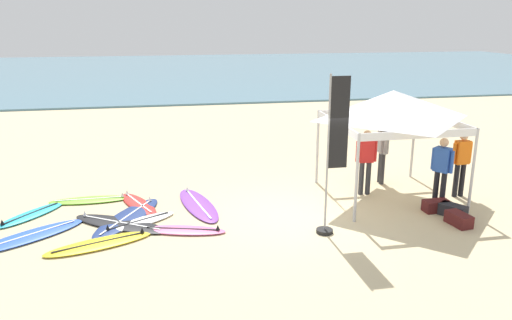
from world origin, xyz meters
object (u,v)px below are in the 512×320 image
Objects in this scene: surfboard_black at (121,224)px; person_orange at (461,159)px; surfboard_purple at (198,205)px; surfboard_lime at (90,200)px; banner_flag at (333,162)px; surfboard_cyan at (31,215)px; canopy_tent at (392,105)px; surfboard_pink at (183,230)px; surfboard_blue at (29,236)px; surfboard_yellow at (100,243)px; person_blue at (442,167)px; surfboard_navy at (128,217)px; surfboard_white at (138,222)px; surfboard_red at (138,204)px; person_grey at (383,149)px; gear_bag_by_pole at (459,219)px; person_red at (366,158)px; gear_bag_near_tent at (453,210)px; gear_bag_on_sand at (436,206)px.

surfboard_black is 8.52m from person_orange.
surfboard_lime is at bearing 162.40° from surfboard_purple.
surfboard_cyan is at bearing 161.63° from banner_flag.
surfboard_pink is at bearing -166.53° from canopy_tent.
surfboard_blue is 1.64m from surfboard_yellow.
person_blue is 0.50× the size of banner_flag.
surfboard_navy is at bearing 179.74° from person_orange.
surfboard_red is at bearing 91.98° from surfboard_white.
surfboard_navy is (0.48, 1.32, -0.00)m from surfboard_yellow.
canopy_tent is at bearing -1.90° from surfboard_cyan.
surfboard_purple is 5.32m from person_grey.
surfboard_white is 0.53× the size of banner_flag.
surfboard_black is at bearing 169.20° from gear_bag_by_pole.
gear_bag_by_pole is at bearing -13.87° from surfboard_cyan.
person_blue reaches higher than surfboard_white.
surfboard_black is at bearing 10.38° from surfboard_blue.
surfboard_navy is 7.54m from person_blue.
surfboard_blue is 0.97× the size of surfboard_black.
person_red is (7.00, -0.78, 0.95)m from surfboard_lime.
banner_flag is 3.45m from gear_bag_near_tent.
person_orange reaches higher than surfboard_lime.
surfboard_lime is at bearing 167.16° from person_blue.
banner_flag reaches higher than surfboard_pink.
surfboard_pink is 3.78m from surfboard_cyan.
surfboard_pink is 0.99× the size of surfboard_lime.
surfboard_pink and surfboard_navy have the same top height.
surfboard_navy is 1.51× the size of person_grey.
surfboard_lime is (-0.86, 1.70, 0.00)m from surfboard_black.
banner_flag is at bearing -11.41° from surfboard_pink.
person_orange is at bearing 3.60° from surfboard_blue.
surfboard_black is at bearing -174.45° from canopy_tent.
surfboard_yellow is 8.94m from person_orange.
canopy_tent is at bearing -5.01° from surfboard_red.
surfboard_black is at bearing -179.49° from surfboard_white.
surfboard_black is at bearing -171.50° from person_red.
person_red is (-0.49, 0.27, -1.40)m from canopy_tent.
surfboard_purple is at bearing 18.22° from surfboard_blue.
surfboard_yellow is at bearing -168.24° from surfboard_pink.
surfboard_yellow and surfboard_navy have the same top height.
gear_bag_on_sand reaches higher than surfboard_pink.
person_grey is 3.91m from banner_flag.
canopy_tent reaches higher than surfboard_lime.
surfboard_navy is (-6.49, -0.30, -2.35)m from canopy_tent.
person_orange is at bearing -10.38° from canopy_tent.
person_orange is at bearing -14.70° from person_red.
person_orange reaches higher than surfboard_navy.
surfboard_yellow is at bearing -159.85° from person_grey.
surfboard_pink is (1.01, -1.81, -0.00)m from surfboard_red.
surfboard_blue is at bearing 175.03° from surfboard_pink.
gear_bag_near_tent is at bearing -10.77° from surfboard_cyan.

